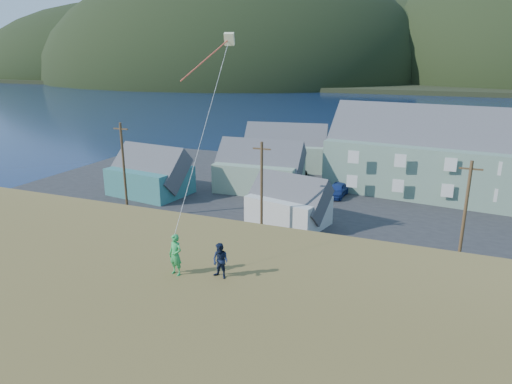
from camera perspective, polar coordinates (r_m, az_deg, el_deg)
ground at (r=38.89m, az=2.04°, el=-7.16°), size 900.00×900.00×0.00m
grass_strip at (r=37.16m, az=0.98°, el=-8.25°), size 110.00×8.00×0.10m
waterfront_lot at (r=54.22m, az=8.17°, el=-0.29°), size 72.00×36.00×0.12m
wharf at (r=77.20m, az=8.01°, el=5.09°), size 26.00×14.00×0.90m
far_shore at (r=364.01m, az=20.55°, el=13.31°), size 900.00×320.00×2.00m
far_hills at (r=314.08m, az=26.84°, el=12.41°), size 760.00×265.00×143.00m
lodge at (r=56.50m, az=27.14°, el=3.68°), size 36.41×14.04×12.48m
shed_teal at (r=54.49m, az=-13.13°, el=2.33°), size 9.70×7.44×7.05m
shed_palegreen_near at (r=54.67m, az=0.45°, el=3.00°), size 10.55×7.00×7.45m
shed_white at (r=43.59m, az=4.11°, el=-1.30°), size 8.42×6.56×5.94m
shed_palegreen_far at (r=66.04m, az=3.73°, el=5.53°), size 12.58×8.38×7.89m
utility_poles at (r=39.17m, az=0.63°, el=0.18°), size 30.54×0.24×9.58m
parked_cars at (r=59.38m, az=3.57°, el=2.14°), size 23.13×12.68×1.57m
kite_flyer_green at (r=18.70m, az=-10.03°, el=-7.73°), size 0.70×0.54×1.70m
kite_flyer_navy at (r=18.25m, az=-4.47°, el=-8.58°), size 0.79×0.66×1.45m
kite_rig at (r=22.01m, az=-3.90°, el=17.88°), size 0.90×3.16×9.50m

